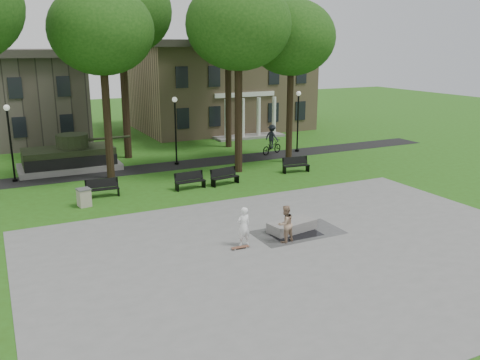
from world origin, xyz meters
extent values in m
plane|color=#285213|center=(0.00, 0.00, 0.00)|extent=(120.00, 120.00, 0.00)
cube|color=gray|center=(0.00, -5.00, 0.01)|extent=(22.00, 16.00, 0.02)
cube|color=black|center=(0.00, 12.00, 0.01)|extent=(44.00, 2.60, 0.01)
cube|color=#9E8460|center=(10.00, 26.00, 4.00)|extent=(16.00, 11.00, 8.00)
cube|color=#38332D|center=(10.00, 26.00, 8.30)|extent=(17.00, 12.00, 0.60)
cube|color=silver|center=(10.00, 20.50, 3.80)|extent=(6.00, 0.30, 0.40)
cylinder|color=black|center=(-4.50, 10.50, 4.00)|extent=(0.48, 0.48, 8.00)
ellipsoid|color=#18420F|center=(-4.50, 10.50, 9.00)|extent=(6.20, 6.20, 5.27)
cylinder|color=black|center=(3.50, 8.50, 4.16)|extent=(0.50, 0.50, 8.32)
ellipsoid|color=#18420F|center=(3.50, 8.50, 9.36)|extent=(6.60, 6.60, 5.61)
cylinder|color=black|center=(8.00, 9.50, 3.84)|extent=(0.46, 0.46, 7.68)
ellipsoid|color=#18420F|center=(8.00, 9.50, 8.64)|extent=(6.00, 6.00, 5.10)
cylinder|color=black|center=(-2.00, 16.00, 4.64)|extent=(0.54, 0.54, 9.28)
ellipsoid|color=#18420F|center=(-2.00, 16.00, 10.44)|extent=(7.20, 7.20, 6.12)
cylinder|color=black|center=(6.50, 16.50, 4.32)|extent=(0.50, 0.50, 8.64)
ellipsoid|color=#18420F|center=(6.50, 16.50, 9.72)|extent=(6.40, 6.40, 5.44)
cylinder|color=black|center=(-10.00, 12.30, 2.20)|extent=(0.12, 0.12, 4.40)
sphere|color=silver|center=(-10.00, 12.30, 4.55)|extent=(0.36, 0.36, 0.36)
cylinder|color=black|center=(-10.00, 12.30, 0.08)|extent=(0.32, 0.32, 0.16)
cylinder|color=black|center=(0.50, 12.30, 2.20)|extent=(0.12, 0.12, 4.40)
sphere|color=silver|center=(0.50, 12.30, 4.55)|extent=(0.36, 0.36, 0.36)
cylinder|color=black|center=(0.50, 12.30, 0.08)|extent=(0.32, 0.32, 0.16)
cylinder|color=black|center=(10.50, 12.30, 2.20)|extent=(0.12, 0.12, 4.40)
sphere|color=silver|center=(10.50, 12.30, 4.55)|extent=(0.36, 0.36, 0.36)
cylinder|color=black|center=(10.50, 12.30, 0.08)|extent=(0.32, 0.32, 0.16)
cube|color=gray|center=(-6.50, 14.00, 0.20)|extent=(6.50, 3.40, 0.40)
cube|color=#242C17|center=(-6.50, 14.00, 0.95)|extent=(5.80, 2.80, 1.10)
cube|color=black|center=(-6.50, 12.65, 0.75)|extent=(5.80, 0.35, 0.70)
cube|color=black|center=(-6.50, 15.35, 0.75)|extent=(5.80, 0.35, 0.70)
cylinder|color=#242C17|center=(-6.20, 14.00, 1.95)|extent=(2.10, 2.10, 0.90)
cylinder|color=#242C17|center=(-3.90, 14.00, 1.95)|extent=(3.20, 0.18, 0.18)
cube|color=black|center=(0.68, -3.11, 0.02)|extent=(2.20, 1.20, 0.00)
cube|color=gray|center=(0.76, -2.59, 0.24)|extent=(2.34, 1.36, 0.45)
cube|color=brown|center=(-2.26, -3.44, 0.06)|extent=(0.79, 0.23, 0.07)
imported|color=white|center=(-1.98, -3.18, 0.86)|extent=(0.65, 0.46, 1.68)
imported|color=tan|center=(-0.22, -3.61, 0.83)|extent=(0.90, 0.76, 1.62)
imported|color=black|center=(8.25, 12.39, 0.55)|extent=(2.22, 1.45, 1.10)
imported|color=black|center=(8.25, 12.39, 1.37)|extent=(1.07, 1.35, 1.83)
cube|color=black|center=(-5.82, 6.55, 0.45)|extent=(1.82, 0.56, 0.05)
cube|color=black|center=(-5.82, 6.77, 0.75)|extent=(1.81, 0.26, 0.50)
cube|color=black|center=(-6.67, 6.55, 0.23)|extent=(0.09, 0.45, 0.45)
cube|color=black|center=(-4.97, 6.55, 0.23)|extent=(0.09, 0.45, 0.45)
cube|color=black|center=(-0.89, 5.93, 0.45)|extent=(1.82, 0.56, 0.05)
cube|color=black|center=(-0.89, 6.15, 0.75)|extent=(1.81, 0.26, 0.50)
cube|color=black|center=(-1.74, 5.93, 0.23)|extent=(0.09, 0.45, 0.45)
cube|color=black|center=(-0.04, 5.93, 0.23)|extent=(0.09, 0.45, 0.45)
cube|color=black|center=(1.33, 5.91, 0.45)|extent=(1.85, 0.74, 0.05)
cube|color=black|center=(1.33, 6.13, 0.75)|extent=(1.80, 0.45, 0.50)
cube|color=black|center=(0.48, 5.91, 0.23)|extent=(0.13, 0.45, 0.45)
cube|color=black|center=(2.18, 5.91, 0.23)|extent=(0.13, 0.45, 0.45)
cube|color=black|center=(6.82, 6.62, 0.45)|extent=(1.84, 0.65, 0.05)
cube|color=black|center=(6.82, 6.84, 0.75)|extent=(1.81, 0.36, 0.50)
cube|color=black|center=(5.97, 6.62, 0.23)|extent=(0.11, 0.45, 0.45)
cube|color=black|center=(7.67, 6.62, 0.23)|extent=(0.11, 0.45, 0.45)
cube|color=#B8AE97|center=(-7.02, 5.31, 0.45)|extent=(0.70, 0.70, 0.90)
cube|color=#4C4C4C|center=(-7.02, 5.31, 0.93)|extent=(0.77, 0.77, 0.06)
camera|label=1|loc=(-10.90, -20.96, 8.17)|focal=38.00mm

